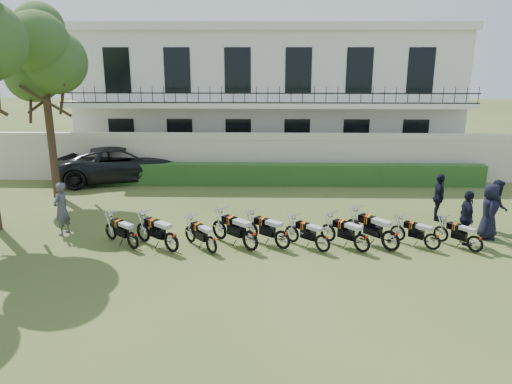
{
  "coord_description": "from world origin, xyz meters",
  "views": [
    {
      "loc": [
        -0.05,
        -15.31,
        6.1
      ],
      "look_at": [
        -0.42,
        1.78,
        1.2
      ],
      "focal_mm": 35.0,
      "sensor_mm": 36.0,
      "label": 1
    }
  ],
  "objects_px": {
    "motorcycle_5": "(323,239)",
    "officer_3": "(489,211)",
    "motorcycle_8": "(433,238)",
    "motorcycle_9": "(475,240)",
    "officer_5": "(439,197)",
    "officer_4": "(496,206)",
    "motorcycle_6": "(362,239)",
    "officer_2": "(467,218)",
    "suv": "(121,163)",
    "inspector": "(62,209)",
    "motorcycle_4": "(282,235)",
    "motorcycle_7": "(391,236)",
    "motorcycle_0": "(133,236)",
    "tree_west_near": "(43,55)",
    "motorcycle_2": "(211,241)",
    "motorcycle_1": "(171,238)",
    "motorcycle_3": "(250,236)"
  },
  "relations": [
    {
      "from": "tree_west_near",
      "to": "officer_2",
      "type": "relative_size",
      "value": 4.42
    },
    {
      "from": "motorcycle_8",
      "to": "motorcycle_9",
      "type": "xyz_separation_m",
      "value": [
        1.27,
        -0.15,
        -0.0
      ]
    },
    {
      "from": "suv",
      "to": "motorcycle_4",
      "type": "bearing_deg",
      "value": -156.5
    },
    {
      "from": "motorcycle_9",
      "to": "officer_3",
      "type": "height_order",
      "value": "officer_3"
    },
    {
      "from": "motorcycle_5",
      "to": "officer_4",
      "type": "relative_size",
      "value": 0.76
    },
    {
      "from": "motorcycle_0",
      "to": "officer_3",
      "type": "bearing_deg",
      "value": -43.3
    },
    {
      "from": "motorcycle_5",
      "to": "officer_3",
      "type": "xyz_separation_m",
      "value": [
        5.64,
        1.4,
        0.49
      ]
    },
    {
      "from": "tree_west_near",
      "to": "motorcycle_0",
      "type": "bearing_deg",
      "value": -50.58
    },
    {
      "from": "motorcycle_5",
      "to": "officer_2",
      "type": "height_order",
      "value": "officer_2"
    },
    {
      "from": "inspector",
      "to": "officer_4",
      "type": "xyz_separation_m",
      "value": [
        14.84,
        0.64,
        0.0
      ]
    },
    {
      "from": "suv",
      "to": "inspector",
      "type": "relative_size",
      "value": 3.26
    },
    {
      "from": "motorcycle_7",
      "to": "motorcycle_6",
      "type": "bearing_deg",
      "value": 144.39
    },
    {
      "from": "motorcycle_1",
      "to": "tree_west_near",
      "type": "bearing_deg",
      "value": 83.55
    },
    {
      "from": "officer_2",
      "to": "officer_4",
      "type": "bearing_deg",
      "value": -46.0
    },
    {
      "from": "motorcycle_2",
      "to": "suv",
      "type": "relative_size",
      "value": 0.23
    },
    {
      "from": "motorcycle_4",
      "to": "motorcycle_7",
      "type": "xyz_separation_m",
      "value": [
        3.36,
        -0.1,
        0.05
      ]
    },
    {
      "from": "motorcycle_8",
      "to": "officer_4",
      "type": "height_order",
      "value": "officer_4"
    },
    {
      "from": "motorcycle_2",
      "to": "motorcycle_6",
      "type": "distance_m",
      "value": 4.66
    },
    {
      "from": "suv",
      "to": "inspector",
      "type": "bearing_deg",
      "value": 162.65
    },
    {
      "from": "motorcycle_0",
      "to": "motorcycle_7",
      "type": "relative_size",
      "value": 0.87
    },
    {
      "from": "motorcycle_6",
      "to": "officer_4",
      "type": "xyz_separation_m",
      "value": [
        4.95,
        2.06,
        0.44
      ]
    },
    {
      "from": "officer_5",
      "to": "officer_4",
      "type": "bearing_deg",
      "value": -106.84
    },
    {
      "from": "motorcycle_8",
      "to": "inspector",
      "type": "xyz_separation_m",
      "value": [
        -12.13,
        1.17,
        0.49
      ]
    },
    {
      "from": "motorcycle_2",
      "to": "motorcycle_8",
      "type": "bearing_deg",
      "value": -37.5
    },
    {
      "from": "inspector",
      "to": "officer_4",
      "type": "height_order",
      "value": "officer_4"
    },
    {
      "from": "tree_west_near",
      "to": "inspector",
      "type": "distance_m",
      "value": 6.95
    },
    {
      "from": "motorcycle_5",
      "to": "motorcycle_0",
      "type": "bearing_deg",
      "value": 130.63
    },
    {
      "from": "inspector",
      "to": "officer_3",
      "type": "xyz_separation_m",
      "value": [
        14.32,
        -0.02,
        0.02
      ]
    },
    {
      "from": "motorcycle_4",
      "to": "officer_3",
      "type": "height_order",
      "value": "officer_3"
    },
    {
      "from": "tree_west_near",
      "to": "inspector",
      "type": "relative_size",
      "value": 4.31
    },
    {
      "from": "officer_3",
      "to": "motorcycle_6",
      "type": "bearing_deg",
      "value": 123.52
    },
    {
      "from": "officer_2",
      "to": "suv",
      "type": "bearing_deg",
      "value": 64.03
    },
    {
      "from": "motorcycle_7",
      "to": "suv",
      "type": "height_order",
      "value": "suv"
    },
    {
      "from": "motorcycle_7",
      "to": "motorcycle_4",
      "type": "bearing_deg",
      "value": 135.76
    },
    {
      "from": "tree_west_near",
      "to": "motorcycle_5",
      "type": "relative_size",
      "value": 5.65
    },
    {
      "from": "inspector",
      "to": "officer_2",
      "type": "distance_m",
      "value": 13.38
    },
    {
      "from": "motorcycle_9",
      "to": "motorcycle_2",
      "type": "bearing_deg",
      "value": 140.55
    },
    {
      "from": "motorcycle_5",
      "to": "motorcycle_7",
      "type": "distance_m",
      "value": 2.12
    },
    {
      "from": "tree_west_near",
      "to": "motorcycle_6",
      "type": "distance_m",
      "value": 14.3
    },
    {
      "from": "motorcycle_0",
      "to": "officer_4",
      "type": "bearing_deg",
      "value": -40.49
    },
    {
      "from": "motorcycle_3",
      "to": "motorcycle_8",
      "type": "relative_size",
      "value": 1.18
    },
    {
      "from": "tree_west_near",
      "to": "motorcycle_0",
      "type": "distance_m",
      "value": 9.2
    },
    {
      "from": "motorcycle_7",
      "to": "motorcycle_9",
      "type": "height_order",
      "value": "motorcycle_7"
    },
    {
      "from": "motorcycle_1",
      "to": "suv",
      "type": "distance_m",
      "value": 9.75
    },
    {
      "from": "motorcycle_0",
      "to": "tree_west_near",
      "type": "bearing_deg",
      "value": 79.8
    },
    {
      "from": "motorcycle_4",
      "to": "motorcycle_8",
      "type": "bearing_deg",
      "value": -50.13
    },
    {
      "from": "motorcycle_8",
      "to": "officer_4",
      "type": "bearing_deg",
      "value": -16.34
    },
    {
      "from": "motorcycle_5",
      "to": "suv",
      "type": "height_order",
      "value": "suv"
    },
    {
      "from": "motorcycle_6",
      "to": "officer_5",
      "type": "xyz_separation_m",
      "value": [
        3.36,
        3.19,
        0.4
      ]
    },
    {
      "from": "motorcycle_4",
      "to": "motorcycle_5",
      "type": "bearing_deg",
      "value": -60.56
    }
  ]
}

